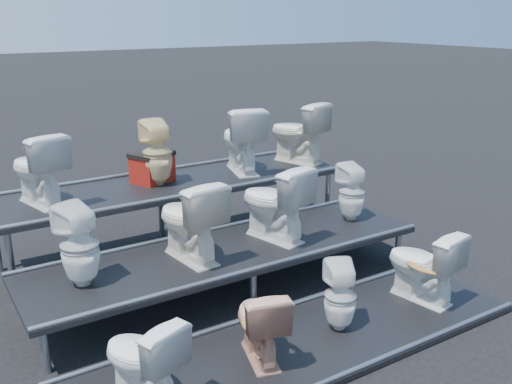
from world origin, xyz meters
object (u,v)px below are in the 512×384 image
toilet_2 (340,296)px  toilet_9 (157,153)px  toilet_10 (242,139)px  toilet_4 (80,246)px  toilet_0 (142,359)px  toilet_1 (260,322)px  toilet_3 (423,264)px  toilet_11 (297,132)px  toilet_7 (352,192)px  toilet_8 (38,169)px  toilet_5 (189,220)px  toilet_6 (274,202)px  red_crate (152,169)px

toilet_2 → toilet_9: (-0.61, 2.60, 0.86)m
toilet_10 → toilet_4: bearing=43.0°
toilet_0 → toilet_1: 1.02m
toilet_3 → toilet_11: 2.75m
toilet_1 → toilet_7: toilet_7 is taller
toilet_8 → toilet_11: 3.35m
toilet_5 → toilet_11: 2.63m
toilet_5 → toilet_6: size_ratio=0.99×
toilet_8 → toilet_4: bearing=77.4°
toilet_0 → toilet_3: bearing=160.7°
toilet_2 → toilet_7: 1.85m
toilet_3 → toilet_11: toilet_11 is taller
toilet_5 → toilet_7: toilet_5 is taller
toilet_6 → toilet_11: size_ratio=1.01×
toilet_4 → toilet_6: size_ratio=0.91×
toilet_10 → toilet_7: bearing=134.0°
toilet_1 → toilet_3: bearing=-163.6°
toilet_4 → toilet_10: 2.81m
toilet_0 → toilet_4: 1.37m
toilet_7 → toilet_8: 3.48m
toilet_2 → toilet_5: toilet_5 is taller
toilet_2 → toilet_4: (-1.91, 1.30, 0.45)m
toilet_7 → toilet_1: bearing=35.7°
toilet_3 → toilet_4: size_ratio=0.99×
toilet_4 → toilet_7: (3.17, 0.00, -0.04)m
toilet_1 → toilet_6: bearing=-111.5°
toilet_6 → toilet_11: 1.85m
toilet_8 → toilet_2: bearing=112.9°
toilet_0 → toilet_5: toilet_5 is taller
toilet_2 → toilet_10: 2.80m
toilet_1 → toilet_9: (0.25, 2.60, 0.85)m
toilet_6 → red_crate: (-0.77, 1.46, 0.14)m
toilet_3 → red_crate: red_crate is taller
toilet_9 → red_crate: toilet_9 is taller
toilet_0 → toilet_10: size_ratio=0.83×
toilet_1 → toilet_7: 2.51m
toilet_2 → toilet_5: (-0.84, 1.30, 0.49)m
toilet_6 → toilet_11: toilet_11 is taller
toilet_2 → toilet_6: 1.40m
toilet_7 → toilet_4: bearing=4.1°
toilet_7 → toilet_8: (-3.20, 1.30, 0.45)m
toilet_0 → toilet_2: (1.87, 0.00, -0.02)m
toilet_7 → toilet_11: bearing=-92.6°
toilet_1 → red_crate: 2.84m
toilet_0 → toilet_11: size_ratio=0.85×
toilet_1 → toilet_11: bearing=-114.6°
toilet_8 → toilet_9: bearing=166.1°
toilet_1 → toilet_4: bearing=-34.5°
toilet_8 → toilet_9: 1.34m
toilet_9 → toilet_4: bearing=48.1°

